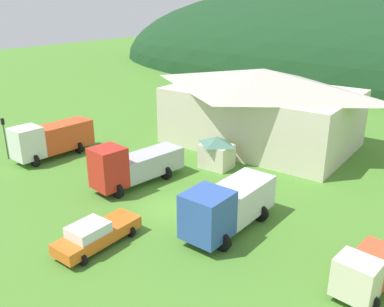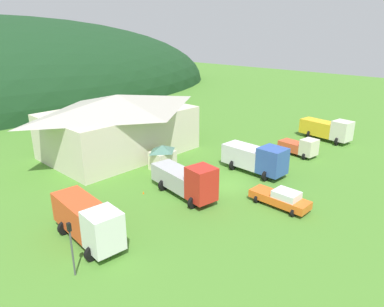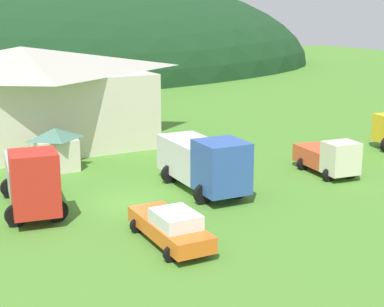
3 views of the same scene
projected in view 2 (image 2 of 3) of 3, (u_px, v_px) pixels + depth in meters
The scene contains 11 objects.
ground_plane at pixel (229, 186), 35.62m from camera, with size 200.00×200.00×0.00m, color #4C842D.
depot_building at pixel (119, 124), 44.00m from camera, with size 18.45×12.42×7.44m.
play_shed_cream at pixel (162, 157), 39.66m from camera, with size 2.77×2.21×2.78m.
heavy_rig_white at pixel (88, 220), 25.89m from camera, with size 3.41×7.51×3.31m.
crane_truck_red at pixel (187, 180), 32.90m from camera, with size 3.69×7.96×3.60m.
box_truck_blue at pixel (256, 158), 38.41m from camera, with size 3.42×7.37×3.32m.
light_truck_cream at pixel (300, 147), 43.89m from camera, with size 2.74×4.91×2.35m.
heavy_rig_striped at pixel (328, 129), 49.70m from camera, with size 3.59×7.37×3.19m.
service_pickup_orange at pixel (281, 198), 31.28m from camera, with size 2.33×5.42×1.66m.
traffic_light_west at pixel (71, 243), 22.03m from camera, with size 0.20×0.32×3.81m.
traffic_cone_near_pickup at pixel (143, 194), 34.01m from camera, with size 0.36×0.36×0.55m, color orange.
Camera 2 is at (-26.21, -19.55, 14.97)m, focal length 33.19 mm.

